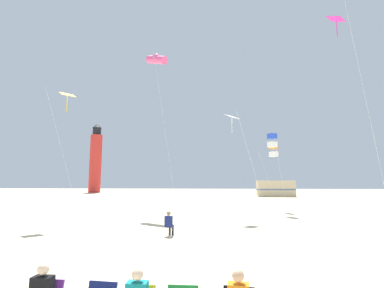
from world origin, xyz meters
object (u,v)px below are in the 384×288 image
(kite_diamond_magenta, at_px, (339,28))
(rv_van_tan, at_px, (276,189))
(kite_tube_rainbow, at_px, (157,59))
(kite_box_blue, at_px, (272,140))
(kite_box_orange, at_px, (273,150))
(lighthouse_distant, at_px, (96,160))
(kite_diamond_white, at_px, (233,120))
(kite_diamond_gold, at_px, (67,99))
(kite_flyer_standing, at_px, (169,223))

(kite_diamond_magenta, xyz_separation_m, rv_van_tan, (2.96, 33.96, -10.57))
(kite_tube_rainbow, bearing_deg, kite_box_blue, 3.72)
(kite_diamond_magenta, distance_m, rv_van_tan, 35.69)
(kite_box_orange, relative_size, rv_van_tan, 0.93)
(kite_tube_rainbow, height_order, rv_van_tan, kite_tube_rainbow)
(kite_box_orange, bearing_deg, lighthouse_distant, 130.61)
(kite_tube_rainbow, height_order, lighthouse_distant, lighthouse_distant)
(kite_diamond_white, xyz_separation_m, rv_van_tan, (9.31, 30.63, -5.61))
(kite_diamond_white, distance_m, rv_van_tan, 32.50)
(kite_diamond_magenta, distance_m, kite_diamond_white, 8.71)
(kite_box_orange, xyz_separation_m, lighthouse_distant, (-34.22, 39.92, 2.39))
(kite_diamond_gold, bearing_deg, kite_flyer_standing, -24.39)
(kite_box_orange, height_order, kite_box_blue, kite_box_blue)
(kite_tube_rainbow, bearing_deg, kite_flyer_standing, -73.72)
(kite_diamond_white, xyz_separation_m, lighthouse_distant, (-30.15, 46.06, 0.84))
(kite_diamond_gold, height_order, kite_tube_rainbow, kite_tube_rainbow)
(kite_box_orange, relative_size, kite_tube_rainbow, 0.43)
(kite_tube_rainbow, xyz_separation_m, rv_van_tan, (15.69, 27.46, -11.93))
(kite_diamond_gold, relative_size, lighthouse_distant, 0.50)
(kite_flyer_standing, height_order, kite_box_orange, kite_box_orange)
(kite_box_orange, distance_m, kite_diamond_gold, 17.77)
(kite_box_orange, bearing_deg, kite_diamond_magenta, -76.54)
(kite_diamond_gold, bearing_deg, kite_box_blue, 25.53)
(kite_flyer_standing, bearing_deg, kite_diamond_white, -105.22)
(kite_flyer_standing, bearing_deg, kite_diamond_magenta, -148.79)
(kite_flyer_standing, relative_size, kite_box_blue, 0.18)
(kite_diamond_gold, xyz_separation_m, lighthouse_distant, (-19.23, 49.13, -0.08))
(kite_tube_rainbow, distance_m, rv_van_tan, 33.79)
(kite_diamond_gold, relative_size, rv_van_tan, 1.31)
(kite_diamond_magenta, height_order, kite_tube_rainbow, kite_tube_rainbow)
(kite_diamond_white, height_order, kite_tube_rainbow, kite_tube_rainbow)
(kite_diamond_white, bearing_deg, kite_flyer_standing, -119.22)
(kite_diamond_gold, height_order, lighthouse_distant, lighthouse_distant)
(kite_diamond_magenta, height_order, kite_diamond_white, kite_diamond_magenta)
(kite_box_blue, bearing_deg, rv_van_tan, 77.84)
(kite_diamond_gold, bearing_deg, rv_van_tan, 59.04)
(kite_flyer_standing, relative_size, kite_diamond_magenta, 0.09)
(kite_box_blue, bearing_deg, kite_flyer_standing, -124.82)
(kite_flyer_standing, relative_size, lighthouse_distant, 0.07)
(kite_diamond_gold, bearing_deg, kite_tube_rainbow, 54.05)
(kite_flyer_standing, height_order, kite_diamond_gold, kite_diamond_gold)
(kite_box_blue, bearing_deg, kite_diamond_gold, -154.47)
(kite_diamond_magenta, bearing_deg, kite_diamond_gold, 179.17)
(kite_diamond_gold, bearing_deg, kite_diamond_white, 15.76)
(kite_box_orange, relative_size, kite_diamond_gold, 0.71)
(kite_flyer_standing, xyz_separation_m, kite_box_orange, (7.66, 12.54, 4.83))
(kite_diamond_magenta, height_order, rv_van_tan, kite_diamond_magenta)
(kite_flyer_standing, bearing_deg, lighthouse_distant, -49.14)
(rv_van_tan, bearing_deg, kite_box_blue, -102.30)
(lighthouse_distant, distance_m, rv_van_tan, 42.85)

